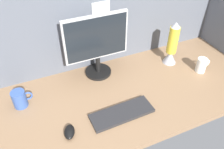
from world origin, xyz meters
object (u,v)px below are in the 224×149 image
(monitor, at_px, (97,43))
(mug_ceramic_white, at_px, (202,65))
(mouse, at_px, (69,132))
(lava_lamp, at_px, (172,47))
(mug_ceramic_blue, at_px, (20,99))
(keyboard, at_px, (122,113))

(monitor, bearing_deg, mug_ceramic_white, -22.55)
(mouse, distance_m, lava_lamp, 0.93)
(mouse, relative_size, lava_lamp, 0.30)
(mug_ceramic_blue, bearing_deg, keyboard, -30.55)
(monitor, xyz_separation_m, mug_ceramic_white, (0.67, -0.28, -0.19))
(mug_ceramic_blue, relative_size, lava_lamp, 0.37)
(mug_ceramic_white, relative_size, lava_lamp, 0.32)
(keyboard, bearing_deg, monitor, 86.71)
(keyboard, bearing_deg, mouse, -179.57)
(mug_ceramic_white, bearing_deg, mouse, -171.41)
(mug_ceramic_white, bearing_deg, lava_lamp, 128.10)
(keyboard, distance_m, mouse, 0.31)
(mouse, distance_m, mug_ceramic_blue, 0.38)
(mouse, bearing_deg, lava_lamp, 39.41)
(keyboard, bearing_deg, lava_lamp, 28.96)
(mug_ceramic_blue, height_order, lava_lamp, lava_lamp)
(keyboard, height_order, lava_lamp, lava_lamp)
(monitor, distance_m, lava_lamp, 0.55)
(monitor, height_order, mouse, monitor)
(mouse, relative_size, mug_ceramic_white, 0.91)
(monitor, height_order, keyboard, monitor)
(keyboard, xyz_separation_m, mug_ceramic_blue, (-0.52, 0.31, 0.04))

